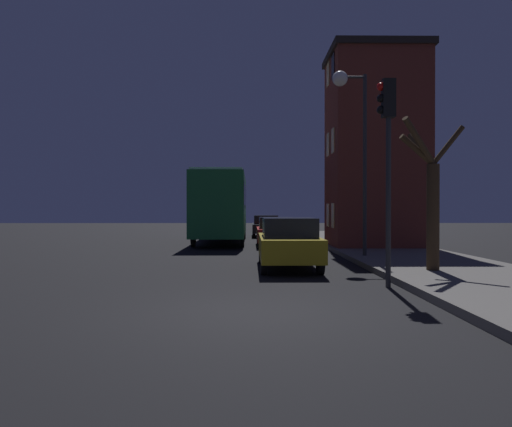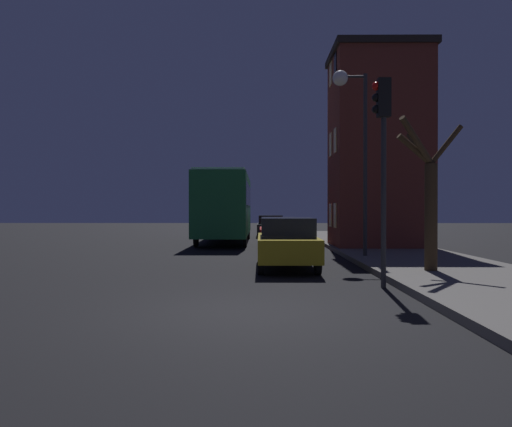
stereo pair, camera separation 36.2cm
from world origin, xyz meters
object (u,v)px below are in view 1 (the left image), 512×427
Objects in this scene: bare_tree at (431,198)px; car_mid_lane at (276,231)px; car_far_lane at (266,226)px; traffic_light at (387,139)px; car_near_lane at (288,242)px; streetlamp at (351,115)px; bus at (222,202)px.

bare_tree reaches higher than car_mid_lane.
bare_tree is 20.77m from car_far_lane.
car_mid_lane is at bearing 98.35° from traffic_light.
car_near_lane is (-2.04, 3.74, -2.65)m from traffic_light.
car_far_lane is at bearing 91.56° from car_mid_lane.
traffic_light reaches higher than car_near_lane.
streetlamp is at bearing -80.81° from car_far_lane.
car_mid_lane is (2.87, -2.98, -1.49)m from bus.
streetlamp reaches higher than traffic_light.
car_mid_lane is at bearing 108.55° from streetlamp.
streetlamp is 8.63m from car_mid_lane.
car_near_lane is (-2.44, -2.51, -4.42)m from streetlamp.
bare_tree reaches higher than car_far_lane.
car_mid_lane is (-2.34, 6.98, -4.50)m from streetlamp.
car_near_lane is at bearing -89.54° from car_far_lane.
traffic_light is 5.02m from car_near_lane.
car_near_lane is 0.99× the size of car_far_lane.
car_mid_lane reaches higher than car_far_lane.
bus is at bearing -113.51° from car_far_lane.
streetlamp is 1.43× the size of car_far_lane.
car_mid_lane is at bearing 107.95° from bare_tree.
bare_tree is 4.39m from car_near_lane.
car_mid_lane is (0.10, 9.50, -0.08)m from car_near_lane.
bare_tree is at bearing -25.90° from car_near_lane.
bus reaches higher than car_far_lane.
traffic_light is at bearing -84.38° from car_far_lane.
streetlamp is 5.50m from bare_tree.
bare_tree is 0.89× the size of car_near_lane.
car_far_lane is (-0.15, 18.52, -0.07)m from car_near_lane.
bus is at bearing 106.54° from traffic_light.
bare_tree is at bearing -73.01° from streetlamp.
streetlamp is at bearing -62.37° from bus.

